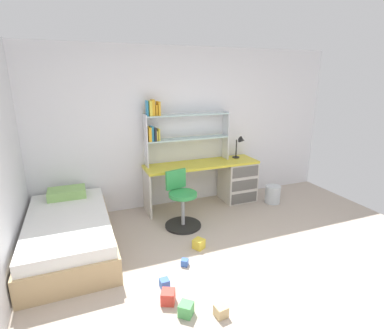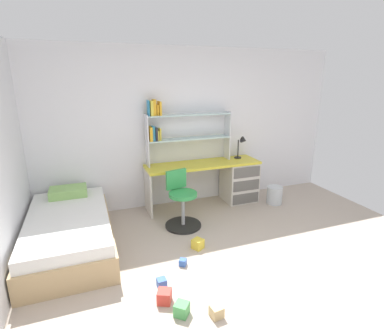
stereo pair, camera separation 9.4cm
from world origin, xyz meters
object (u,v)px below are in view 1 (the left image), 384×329
object	(u,v)px
waste_bin	(273,194)
desk_lamp	(241,143)
swivel_chair	(182,205)
bed_platform	(69,233)
desk	(228,178)
toy_block_green_4	(186,309)
bookshelf_hutch	(176,128)
toy_block_natural_3	(221,311)
toy_block_blue_5	(165,283)
toy_block_blue_0	(185,262)
toy_block_red_1	(168,297)
toy_block_yellow_2	(199,244)

from	to	relation	value
waste_bin	desk_lamp	bearing A→B (deg)	135.82
swivel_chair	bed_platform	xyz separation A→B (m)	(-1.51, -0.07, -0.10)
desk	waste_bin	distance (m)	0.81
bed_platform	toy_block_green_4	distance (m)	1.84
desk_lamp	waste_bin	xyz separation A→B (m)	(0.43, -0.42, -0.84)
bookshelf_hutch	toy_block_natural_3	world-z (taller)	bookshelf_hutch
toy_block_blue_5	bookshelf_hutch	bearing A→B (deg)	67.76
waste_bin	toy_block_natural_3	world-z (taller)	waste_bin
bookshelf_hutch	waste_bin	size ratio (longest dim) A/B	4.68
desk	swivel_chair	world-z (taller)	swivel_chair
toy_block_blue_0	toy_block_green_4	xyz separation A→B (m)	(-0.24, -0.70, 0.02)
toy_block_natural_3	desk_lamp	bearing A→B (deg)	56.93
toy_block_blue_0	toy_block_red_1	size ratio (longest dim) A/B	0.60
desk	bed_platform	distance (m)	2.65
desk	toy_block_natural_3	world-z (taller)	desk
waste_bin	toy_block_blue_5	xyz separation A→B (m)	(-2.34, -1.41, -0.10)
desk	bookshelf_hutch	distance (m)	1.28
bookshelf_hutch	toy_block_red_1	xyz separation A→B (m)	(-0.81, -2.13, -1.25)
desk	toy_block_blue_0	distance (m)	2.05
bed_platform	toy_block_green_4	bearing A→B (deg)	-58.05
bed_platform	toy_block_natural_3	distance (m)	2.10
toy_block_natural_3	toy_block_blue_5	size ratio (longest dim) A/B	1.15
toy_block_red_1	bed_platform	bearing A→B (deg)	122.68
bookshelf_hutch	toy_block_blue_0	world-z (taller)	bookshelf_hutch
swivel_chair	toy_block_blue_5	xyz separation A→B (m)	(-0.61, -1.19, -0.28)
bookshelf_hutch	toy_block_red_1	bearing A→B (deg)	-110.83
toy_block_blue_0	toy_block_natural_3	world-z (taller)	toy_block_natural_3
toy_block_blue_0	desk	bearing A→B (deg)	47.86
waste_bin	toy_block_natural_3	xyz separation A→B (m)	(-1.98, -1.97, -0.10)
bed_platform	toy_block_blue_0	distance (m)	1.49
toy_block_blue_0	toy_block_yellow_2	distance (m)	0.40
toy_block_natural_3	toy_block_green_4	size ratio (longest dim) A/B	0.88
bookshelf_hutch	swivel_chair	size ratio (longest dim) A/B	1.72
waste_bin	toy_block_yellow_2	world-z (taller)	waste_bin
bookshelf_hutch	waste_bin	xyz separation A→B (m)	(1.56, -0.50, -1.17)
desk	bookshelf_hutch	xyz separation A→B (m)	(-0.89, 0.14, 0.91)
bed_platform	toy_block_red_1	world-z (taller)	bed_platform
toy_block_green_4	toy_block_blue_5	bearing A→B (deg)	99.90
desk_lamp	waste_bin	bearing A→B (deg)	-44.18
swivel_chair	toy_block_yellow_2	world-z (taller)	swivel_chair
toy_block_natural_3	desk	bearing A→B (deg)	60.64
desk_lamp	toy_block_yellow_2	distance (m)	2.05
toy_block_red_1	toy_block_green_4	bearing A→B (deg)	-63.06
toy_block_blue_5	swivel_chair	bearing A→B (deg)	62.76
toy_block_blue_5	toy_block_red_1	bearing A→B (deg)	-97.80
bed_platform	toy_block_blue_5	bearing A→B (deg)	-51.47
bed_platform	toy_block_yellow_2	world-z (taller)	bed_platform
waste_bin	bookshelf_hutch	bearing A→B (deg)	162.35
toy_block_blue_0	waste_bin	bearing A→B (deg)	29.29
waste_bin	toy_block_blue_5	distance (m)	2.74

